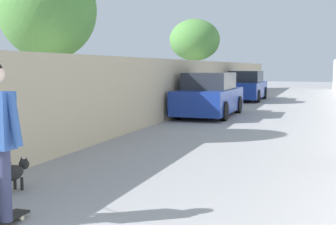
# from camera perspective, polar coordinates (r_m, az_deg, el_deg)

# --- Properties ---
(ground_plane) EXTENTS (80.00, 80.00, 0.00)m
(ground_plane) POSITION_cam_1_polar(r_m,az_deg,el_deg) (15.48, 11.68, -0.71)
(ground_plane) COLOR gray
(wall_left) EXTENTS (48.00, 0.30, 2.00)m
(wall_left) POSITION_cam_1_polar(r_m,az_deg,el_deg) (14.16, -1.20, 2.88)
(wall_left) COLOR tan
(wall_left) RESTS_ON ground
(tree_left_near) EXTENTS (2.36, 2.36, 3.98)m
(tree_left_near) POSITION_cam_1_polar(r_m,az_deg,el_deg) (21.08, 3.45, 9.24)
(tree_left_near) COLOR brown
(tree_left_near) RESTS_ON ground
(tree_left_mid) EXTENTS (2.21, 2.21, 4.19)m
(tree_left_mid) POSITION_cam_1_polar(r_m,az_deg,el_deg) (10.65, -15.23, 12.57)
(tree_left_mid) COLOR #473523
(tree_left_mid) RESTS_ON ground
(skateboard) EXTENTS (0.80, 0.20, 0.08)m
(skateboard) POSITION_cam_1_polar(r_m,az_deg,el_deg) (5.28, -20.83, -13.00)
(skateboard) COLOR black
(skateboard) RESTS_ON ground
(dog) EXTENTS (1.55, 0.90, 1.06)m
(dog) POSITION_cam_1_polar(r_m,az_deg,el_deg) (6.61, -19.28, -7.28)
(dog) COLOR black
(dog) RESTS_ON ground
(car_near) EXTENTS (4.18, 1.80, 1.54)m
(car_near) POSITION_cam_1_polar(r_m,az_deg,el_deg) (15.83, 5.35, 2.13)
(car_near) COLOR navy
(car_near) RESTS_ON ground
(car_far) EXTENTS (4.36, 1.80, 1.54)m
(car_far) POSITION_cam_1_polar(r_m,az_deg,el_deg) (23.70, 10.00, 3.30)
(car_far) COLOR navy
(car_far) RESTS_ON ground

